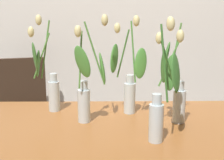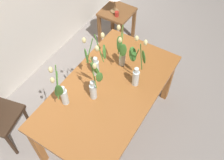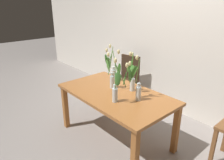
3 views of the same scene
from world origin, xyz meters
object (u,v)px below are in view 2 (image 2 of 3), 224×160
Objects in this scene: tulip_vase_4 at (96,62)px; pillar_candle at (117,14)px; tulip_vase_2 at (137,70)px; dining_table at (109,94)px; tulip_vase_0 at (62,94)px; tulip_vase_3 at (122,54)px; tulip_vase_1 at (94,84)px; side_table at (117,18)px.

pillar_candle is at bearing 21.25° from tulip_vase_4.
dining_table is at bearing 140.96° from tulip_vase_2.
dining_table is at bearing -33.74° from tulip_vase_0.
tulip_vase_3 is (0.11, 0.23, 0.00)m from tulip_vase_2.
tulip_vase_1 reaches higher than tulip_vase_3.
tulip_vase_0 reaches higher than dining_table.
tulip_vase_0 reaches higher than side_table.
tulip_vase_0 is 0.30m from tulip_vase_1.
tulip_vase_4 is at bearing 144.95° from tulip_vase_3.
side_table is at bearing 15.15° from tulip_vase_0.
pillar_candle reaches higher than side_table.
tulip_vase_3 is (0.33, 0.05, 0.28)m from dining_table.
tulip_vase_1 is at bearing -148.41° from tulip_vase_4.
tulip_vase_0 is 0.99× the size of tulip_vase_1.
dining_table is at bearing -25.89° from tulip_vase_1.
pillar_candle is (1.63, 0.41, -0.34)m from tulip_vase_0.
tulip_vase_1 is at bearing 154.11° from dining_table.
side_table is (1.14, 0.90, -0.49)m from tulip_vase_2.
dining_table is 1.42m from pillar_candle.
tulip_vase_4 is at bearing 65.73° from dining_table.
tulip_vase_4 is (-0.23, 0.16, -0.00)m from tulip_vase_3.
tulip_vase_3 is 0.28m from tulip_vase_4.
tulip_vase_0 and tulip_vase_4 have the same top height.
tulip_vase_3 reaches higher than pillar_candle.
tulip_vase_0 is 1.00× the size of tulip_vase_4.
tulip_vase_1 is at bearing -156.89° from pillar_candle.
tulip_vase_3 is 1.16m from pillar_candle.
tulip_vase_2 is at bearing -39.04° from dining_table.
pillar_candle is (1.26, 0.66, -0.06)m from dining_table.
tulip_vase_2 is at bearing -34.43° from tulip_vase_1.
side_table is 0.20m from pillar_candle.
tulip_vase_0 is 7.62× the size of pillar_candle.
pillar_candle is at bearing 39.15° from tulip_vase_2.
tulip_vase_4 is 1.29m from pillar_candle.
tulip_vase_0 is 0.47m from tulip_vase_4.
tulip_vase_3 is (0.70, -0.20, 0.00)m from tulip_vase_0.
tulip_vase_2 is (0.22, -0.18, 0.28)m from dining_table.
tulip_vase_2 is 1.54m from side_table.
dining_table is at bearing -114.27° from tulip_vase_4.
tulip_vase_1 reaches higher than tulip_vase_0.
tulip_vase_0 reaches higher than tulip_vase_3.
tulip_vase_0 is 0.73m from tulip_vase_3.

